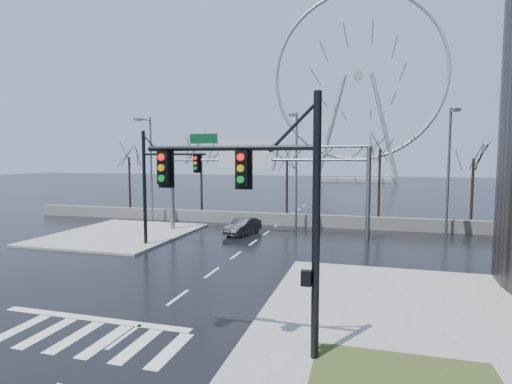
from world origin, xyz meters
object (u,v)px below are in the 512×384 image
(sign_gantry, at_px, (259,170))
(ferris_wheel, at_px, (358,83))
(signal_mast_far, at_px, (159,177))
(signal_mast_near, at_px, (270,199))
(car, at_px, (243,226))

(sign_gantry, distance_m, ferris_wheel, 82.91)
(signal_mast_far, distance_m, sign_gantry, 8.14)
(signal_mast_far, xyz_separation_m, sign_gantry, (5.49, 6.00, 0.35))
(signal_mast_near, bearing_deg, signal_mast_far, 130.26)
(signal_mast_near, distance_m, car, 20.54)
(signal_mast_far, relative_size, sign_gantry, 0.49)
(signal_mast_near, xyz_separation_m, sign_gantry, (-5.52, 19.00, 0.31))
(signal_mast_near, xyz_separation_m, ferris_wheel, (-0.14, 99.04, 21.26))
(ferris_wheel, xyz_separation_m, car, (-6.69, -80.13, -25.47))
(signal_mast_far, height_order, car, signal_mast_far)
(sign_gantry, height_order, ferris_wheel, ferris_wheel)
(signal_mast_near, height_order, signal_mast_far, same)
(signal_mast_far, relative_size, ferris_wheel, 0.16)
(sign_gantry, relative_size, ferris_wheel, 0.32)
(signal_mast_far, xyz_separation_m, ferris_wheel, (10.87, 86.04, 21.30))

